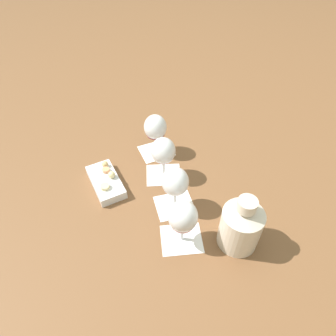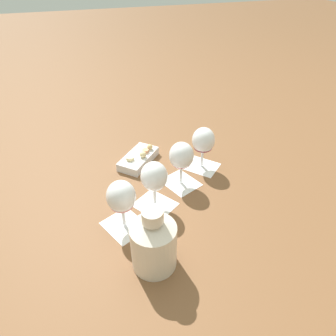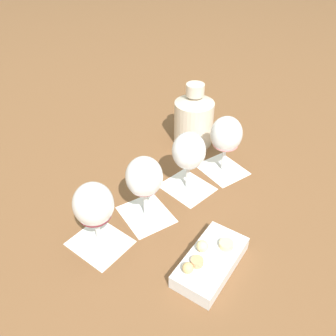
# 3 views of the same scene
# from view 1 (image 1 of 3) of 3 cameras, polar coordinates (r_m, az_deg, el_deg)

# --- Properties ---
(ground_plane) EXTENTS (8.00, 8.00, 0.00)m
(ground_plane) POSITION_cam_1_polar(r_m,az_deg,el_deg) (1.01, 0.07, -4.15)
(ground_plane) COLOR brown
(tasting_card_0) EXTENTS (0.14, 0.15, 0.00)m
(tasting_card_0) POSITION_cam_1_polar(r_m,az_deg,el_deg) (0.90, 2.58, -13.33)
(tasting_card_0) COLOR white
(tasting_card_0) RESTS_ON ground_plane
(tasting_card_1) EXTENTS (0.15, 0.16, 0.00)m
(tasting_card_1) POSITION_cam_1_polar(r_m,az_deg,el_deg) (0.97, 1.26, -7.10)
(tasting_card_1) COLOR white
(tasting_card_1) RESTS_ON ground_plane
(tasting_card_2) EXTENTS (0.14, 0.15, 0.00)m
(tasting_card_2) POSITION_cam_1_polar(r_m,az_deg,el_deg) (1.06, -0.85, -1.26)
(tasting_card_2) COLOR white
(tasting_card_2) RESTS_ON ground_plane
(tasting_card_3) EXTENTS (0.16, 0.16, 0.00)m
(tasting_card_3) POSITION_cam_1_polar(r_m,az_deg,el_deg) (1.15, -2.25, 3.30)
(tasting_card_3) COLOR white
(tasting_card_3) RESTS_ON ground_plane
(wine_glass_0) EXTENTS (0.08, 0.08, 0.16)m
(wine_glass_0) POSITION_cam_1_polar(r_m,az_deg,el_deg) (0.81, 2.83, -9.47)
(wine_glass_0) COLOR white
(wine_glass_0) RESTS_ON tasting_card_0
(wine_glass_1) EXTENTS (0.08, 0.08, 0.16)m
(wine_glass_1) POSITION_cam_1_polar(r_m,az_deg,el_deg) (0.89, 1.37, -2.96)
(wine_glass_1) COLOR white
(wine_glass_1) RESTS_ON tasting_card_1
(wine_glass_2) EXTENTS (0.08, 0.08, 0.16)m
(wine_glass_2) POSITION_cam_1_polar(r_m,az_deg,el_deg) (0.98, -0.92, 2.96)
(wine_glass_2) COLOR white
(wine_glass_2) RESTS_ON tasting_card_2
(wine_glass_3) EXTENTS (0.08, 0.08, 0.16)m
(wine_glass_3) POSITION_cam_1_polar(r_m,az_deg,el_deg) (1.08, -2.41, 7.46)
(wine_glass_3) COLOR white
(wine_glass_3) RESTS_ON tasting_card_3
(ceramic_vase) EXTENTS (0.11, 0.11, 0.19)m
(ceramic_vase) POSITION_cam_1_polar(r_m,az_deg,el_deg) (0.85, 13.73, -10.49)
(ceramic_vase) COLOR beige
(ceramic_vase) RESTS_ON ground_plane
(snack_dish) EXTENTS (0.18, 0.18, 0.06)m
(snack_dish) POSITION_cam_1_polar(r_m,az_deg,el_deg) (1.03, -11.74, -2.52)
(snack_dish) COLOR silver
(snack_dish) RESTS_ON ground_plane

